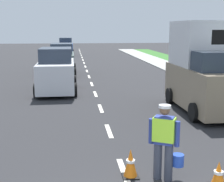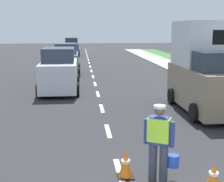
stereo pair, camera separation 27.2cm
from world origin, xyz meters
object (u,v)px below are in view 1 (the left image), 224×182
(delivery_truck, at_px, (204,70))
(car_oncoming_third, at_px, (66,47))
(car_oncoming_second, at_px, (62,60))
(road_worker, at_px, (165,139))
(traffic_cone_far, at_px, (131,163))
(traffic_cone_near, at_px, (218,174))
(car_oncoming_lead, at_px, (56,72))

(delivery_truck, bearing_deg, car_oncoming_third, 102.21)
(car_oncoming_second, bearing_deg, delivery_truck, -61.51)
(road_worker, relative_size, traffic_cone_far, 2.56)
(car_oncoming_third, bearing_deg, car_oncoming_second, -89.95)
(road_worker, xyz_separation_m, delivery_truck, (3.27, 5.85, 0.68))
(traffic_cone_near, relative_size, traffic_cone_far, 0.86)
(traffic_cone_near, bearing_deg, road_worker, 155.11)
(car_oncoming_lead, bearing_deg, car_oncoming_third, 89.74)
(car_oncoming_third, bearing_deg, road_worker, -85.44)
(road_worker, height_order, traffic_cone_far, road_worker)
(delivery_truck, distance_m, car_oncoming_third, 28.00)
(traffic_cone_far, distance_m, car_oncoming_lead, 10.39)
(road_worker, distance_m, car_oncoming_second, 16.93)
(car_oncoming_second, xyz_separation_m, car_oncoming_third, (-0.02, 16.48, -0.03))
(traffic_cone_far, height_order, car_oncoming_second, car_oncoming_second)
(traffic_cone_near, bearing_deg, car_oncoming_third, 96.22)
(traffic_cone_far, bearing_deg, traffic_cone_near, -21.42)
(delivery_truck, relative_size, car_oncoming_third, 1.19)
(traffic_cone_far, distance_m, delivery_truck, 7.02)
(road_worker, height_order, traffic_cone_near, road_worker)
(traffic_cone_near, distance_m, car_oncoming_lead, 11.50)
(road_worker, relative_size, delivery_truck, 0.36)
(delivery_truck, xyz_separation_m, car_oncoming_third, (-5.92, 27.36, -0.61))
(car_oncoming_second, bearing_deg, car_oncoming_lead, -91.06)
(traffic_cone_near, distance_m, delivery_truck, 6.84)
(car_oncoming_lead, height_order, car_oncoming_second, car_oncoming_lead)
(traffic_cone_near, height_order, delivery_truck, delivery_truck)
(road_worker, bearing_deg, delivery_truck, 60.80)
(car_oncoming_lead, xyz_separation_m, car_oncoming_second, (0.12, 6.36, -0.03))
(traffic_cone_near, distance_m, car_oncoming_second, 17.60)
(traffic_cone_near, xyz_separation_m, car_oncoming_second, (-3.66, 17.20, 0.75))
(traffic_cone_far, xyz_separation_m, delivery_truck, (3.97, 5.64, 1.29))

